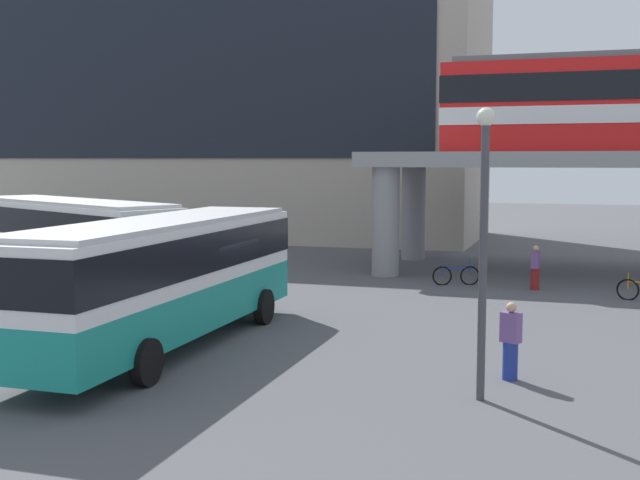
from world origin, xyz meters
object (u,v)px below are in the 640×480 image
station_building (233,93)px  pedestrian_waiting_near_stop (535,269)px  bicycle_blue (456,275)px  pedestrian_walking_across (511,344)px  bus_secondary (71,234)px  bus_main (163,269)px

station_building → pedestrian_waiting_near_stop: size_ratio=18.99×
bicycle_blue → pedestrian_walking_across: 13.04m
bus_secondary → pedestrian_waiting_near_stop: bus_secondary is taller
bus_secondary → station_building: bearing=98.7°
bus_main → bus_secondary: bearing=137.1°
bus_secondary → bicycle_blue: bus_secondary is taller
station_building → bus_secondary: station_building is taller
bicycle_blue → pedestrian_waiting_near_stop: bearing=-4.7°
pedestrian_waiting_near_stop → bus_main: bearing=-124.0°
station_building → pedestrian_walking_across: size_ratio=18.31×
station_building → bicycle_blue: bearing=-45.1°
station_building → pedestrian_waiting_near_stop: 26.96m
pedestrian_waiting_near_stop → pedestrian_walking_across: (0.18, -12.43, 0.03)m
bus_secondary → bicycle_blue: bearing=21.1°
bus_secondary → pedestrian_walking_across: size_ratio=6.60×
bus_secondary → bicycle_blue: size_ratio=6.55×
station_building → pedestrian_walking_across: (19.60, -29.30, -8.05)m
bus_secondary → pedestrian_waiting_near_stop: (16.09, 4.86, -1.24)m
station_building → bus_main: station_building is taller
bus_main → pedestrian_waiting_near_stop: 14.75m
station_building → bus_secondary: (3.33, -21.72, -6.85)m
pedestrian_waiting_near_stop → pedestrian_walking_across: pedestrian_walking_across is taller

